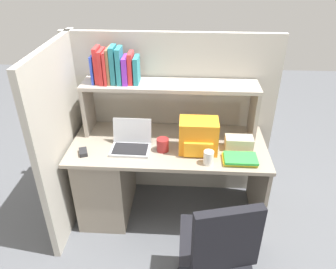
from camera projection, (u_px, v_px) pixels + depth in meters
name	position (u px, v px, depth m)	size (l,w,h in m)	color
ground_plane	(168.00, 210.00, 3.07)	(8.00, 8.00, 0.00)	#595B60
desk	(124.00, 174.00, 2.89)	(1.60, 0.70, 0.73)	gray
cubicle_partition_rear	(171.00, 118.00, 3.01)	(1.84, 0.05, 1.55)	#B2ADA0
cubicle_partition_left	(64.00, 139.00, 2.68)	(0.05, 1.06, 1.55)	#B2ADA0
overhead_hutch	(170.00, 95.00, 2.70)	(1.44, 0.28, 0.45)	gray
reference_books_on_shelf	(115.00, 67.00, 2.60)	(0.37, 0.19, 0.30)	blue
laptop	(131.00, 142.00, 2.63)	(0.31, 0.26, 0.22)	#B7BABF
backpack	(198.00, 137.00, 2.56)	(0.30, 0.22, 0.27)	orange
computer_mouse	(83.00, 152.00, 2.57)	(0.06, 0.10, 0.03)	#262628
paper_cup	(209.00, 158.00, 2.44)	(0.08, 0.08, 0.11)	white
tissue_box	(239.00, 143.00, 2.63)	(0.22, 0.12, 0.10)	#BFB299
snack_canister	(163.00, 145.00, 2.59)	(0.10, 0.10, 0.11)	maroon
desk_book_stack	(240.00, 159.00, 2.48)	(0.26, 0.17, 0.04)	yellow
office_chair	(215.00, 256.00, 2.14)	(0.52, 0.53, 0.93)	black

